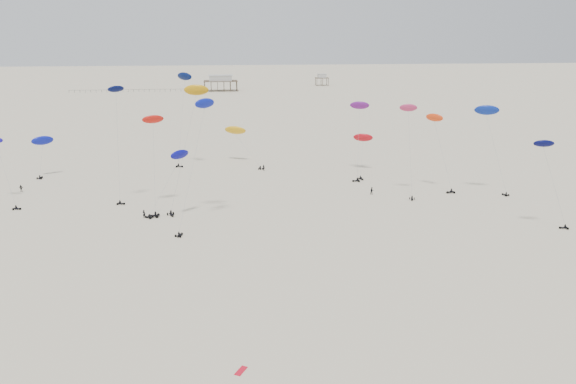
{
  "coord_description": "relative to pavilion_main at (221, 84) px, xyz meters",
  "views": [
    {
      "loc": [
        -12.09,
        -9.21,
        34.7
      ],
      "look_at": [
        0.0,
        88.0,
        7.0
      ],
      "focal_mm": 35.0,
      "sensor_mm": 36.0,
      "label": 1
    }
  ],
  "objects": [
    {
      "name": "pier_fence",
      "position": [
        -52.0,
        -0.0,
        -3.45
      ],
      "size": [
        80.2,
        0.2,
        1.5
      ],
      "color": "black",
      "rests_on": "ground"
    },
    {
      "name": "rig_6",
      "position": [
        57.25,
        -241.81,
        12.57
      ],
      "size": [
        7.47,
        7.94,
        19.76
      ],
      "rotation": [
        0.0,
        0.0,
        0.45
      ],
      "color": "black",
      "rests_on": "ground"
    },
    {
      "name": "rig_13",
      "position": [
        -46.06,
        -214.76,
        3.66
      ],
      "size": [
        5.54,
        6.75,
        10.27
      ],
      "rotation": [
        0.0,
        0.0,
        6.03
      ],
      "color": "black",
      "rests_on": "ground"
    },
    {
      "name": "spectator_1",
      "position": [
        31.44,
        -241.79,
        -4.22
      ],
      "size": [
        0.98,
        0.59,
        1.97
      ],
      "primitive_type": "imported",
      "rotation": [
        0.0,
        0.0,
        6.31
      ],
      "color": "black",
      "rests_on": "ground"
    },
    {
      "name": "rig_12",
      "position": [
        2.91,
        -203.61,
        3.83
      ],
      "size": [
        10.16,
        15.23,
        14.81
      ],
      "rotation": [
        0.0,
        0.0,
        0.08
      ],
      "color": "black",
      "rests_on": "ground"
    },
    {
      "name": "rig_5",
      "position": [
        -22.87,
        -240.58,
        12.56
      ],
      "size": [
        3.82,
        5.49,
        24.69
      ],
      "rotation": [
        0.0,
        0.0,
        4.35
      ],
      "color": "black",
      "rests_on": "ground"
    },
    {
      "name": "rig_14",
      "position": [
        33.45,
        -220.17,
        10.24
      ],
      "size": [
        6.87,
        14.44,
        19.85
      ],
      "rotation": [
        0.0,
        0.0,
        1.63
      ],
      "color": "black",
      "rests_on": "ground"
    },
    {
      "name": "spectator_0",
      "position": [
        -17.15,
        -252.38,
        -4.22
      ],
      "size": [
        0.84,
        0.76,
        1.91
      ],
      "primitive_type": "imported",
      "rotation": [
        0.0,
        0.0,
        2.62
      ],
      "color": "black",
      "rests_on": "ground"
    },
    {
      "name": "pavilion_main",
      "position": [
        0.0,
        0.0,
        0.0
      ],
      "size": [
        21.0,
        13.0,
        9.8
      ],
      "color": "brown",
      "rests_on": "ground"
    },
    {
      "name": "rig_1",
      "position": [
        57.02,
        -266.81,
        7.71
      ],
      "size": [
        7.57,
        4.15,
        16.59
      ],
      "rotation": [
        0.0,
        0.0,
        1.44
      ],
      "color": "black",
      "rests_on": "ground"
    },
    {
      "name": "rig_10",
      "position": [
        -15.33,
        -245.59,
        8.58
      ],
      "size": [
        4.83,
        11.86,
        19.47
      ],
      "rotation": [
        0.0,
        0.0,
        1.44
      ],
      "color": "black",
      "rests_on": "ground"
    },
    {
      "name": "spectator_3",
      "position": [
        9.24,
        -216.2,
        -4.22
      ],
      "size": [
        0.83,
        0.75,
        1.89
      ],
      "primitive_type": "imported",
      "rotation": [
        0.0,
        0.0,
        2.62
      ],
      "color": "black",
      "rests_on": "ground"
    },
    {
      "name": "rig_3",
      "position": [
        34.94,
        -219.03,
        3.28
      ],
      "size": [
        6.68,
        13.68,
        13.22
      ],
      "rotation": [
        0.0,
        0.0,
        3.53
      ],
      "color": "black",
      "rests_on": "ground"
    },
    {
      "name": "rig_9",
      "position": [
        47.23,
        -238.94,
        8.1
      ],
      "size": [
        6.03,
        8.28,
        17.47
      ],
      "rotation": [
        0.0,
        0.0,
        1.79
      ],
      "color": "black",
      "rests_on": "ground"
    },
    {
      "name": "rig_2",
      "position": [
        39.21,
        -241.9,
        10.33
      ],
      "size": [
        4.05,
        8.94,
        20.03
      ],
      "rotation": [
        0.0,
        0.0,
        2.84
      ],
      "color": "black",
      "rests_on": "ground"
    },
    {
      "name": "pavilion_small",
      "position": [
        70.0,
        30.0,
        -0.74
      ],
      "size": [
        9.0,
        7.0,
        8.0
      ],
      "color": "brown",
      "rests_on": "ground"
    },
    {
      "name": "grounded_kite_b",
      "position": [
        -0.61,
        -306.61,
        -4.22
      ],
      "size": [
        1.51,
        1.91,
        0.07
      ],
      "primitive_type": "cube",
      "rotation": [
        0.0,
        0.0,
        1.04
      ],
      "color": "red",
      "rests_on": "ground"
    },
    {
      "name": "rig_0",
      "position": [
        -7.43,
        -250.78,
        14.78
      ],
      "size": [
        9.35,
        3.45,
        25.57
      ],
      "rotation": [
        0.0,
        0.0,
        3.51
      ],
      "color": "black",
      "rests_on": "ground"
    },
    {
      "name": "spectator_2",
      "position": [
        -47.27,
        -229.67,
        -4.22
      ],
      "size": [
        1.14,
        0.66,
        1.88
      ],
      "primitive_type": "imported",
      "rotation": [
        0.0,
        0.0,
        6.34
      ],
      "color": "black",
      "rests_on": "ground"
    },
    {
      "name": "rig_11",
      "position": [
        -11.01,
        -207.12,
        15.69
      ],
      "size": [
        6.08,
        6.06,
        25.12
      ],
      "rotation": [
        0.0,
        0.0,
        4.32
      ],
      "color": "black",
      "rests_on": "ground"
    },
    {
      "name": "rig_8",
      "position": [
        -47.47,
        -237.69,
        4.53
      ],
      "size": [
        8.44,
        10.85,
        15.84
      ],
      "rotation": [
        0.0,
        0.0,
        4.39
      ],
      "color": "black",
      "rests_on": "ground"
    },
    {
      "name": "rig_4",
      "position": [
        -5.53,
        -255.7,
        13.89
      ],
      "size": [
        8.2,
        13.02,
        24.11
      ],
      "rotation": [
        0.0,
        0.0,
        5.79
      ],
      "color": "black",
      "rests_on": "ground"
    },
    {
      "name": "ground_plane",
      "position": [
        10.0,
        -150.0,
        -4.22
      ],
      "size": [
        900.0,
        900.0,
        0.0
      ],
      "primitive_type": "plane",
      "color": "beige"
    },
    {
      "name": "rig_7",
      "position": [
        -10.79,
        -251.63,
        6.17
      ],
      "size": [
        9.51,
        4.32,
        13.63
      ],
      "rotation": [
        0.0,
        0.0,
        1.15
      ],
      "color": "black",
      "rests_on": "ground"
    }
  ]
}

